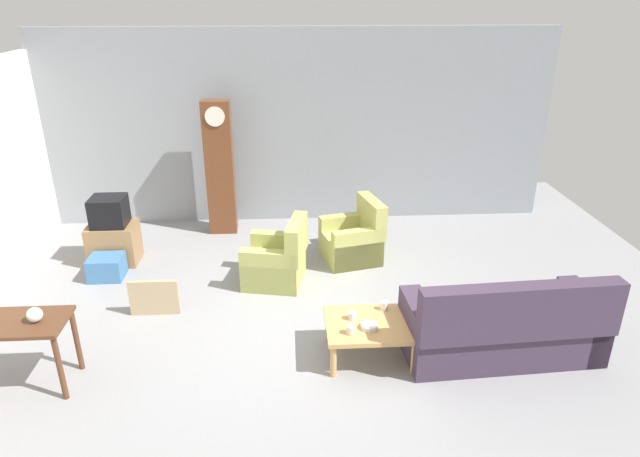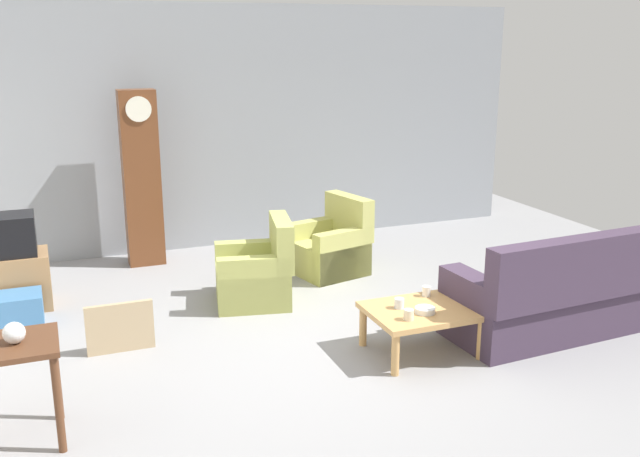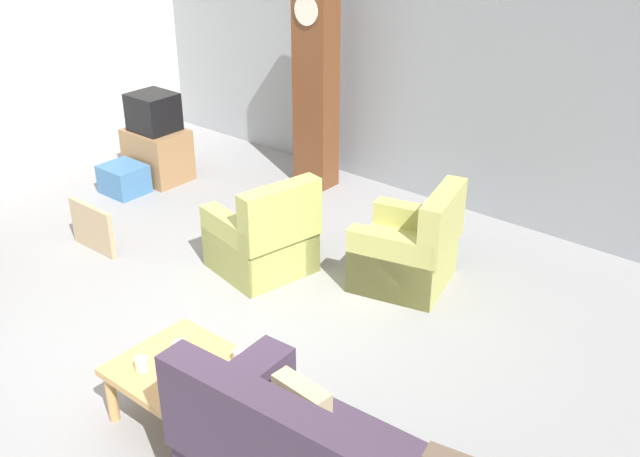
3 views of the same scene
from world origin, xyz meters
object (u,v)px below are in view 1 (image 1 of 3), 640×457
object	(u,v)px
tv_stand_cabinet	(114,243)
cup_cream_tall	(351,330)
cup_blue_rimmed	(353,316)
armchair_olive_far	(354,240)
couch_floral	(504,328)
coffee_table_wood	(370,328)
grandfather_clock	(220,168)
armchair_olive_near	(278,262)
bowl_white_stacked	(369,326)
tv_crt	(109,211)
cup_white_porcelain	(384,306)
framed_picture_leaning	(154,298)
storage_box_blue	(107,267)
glass_dome_cloche	(35,315)
console_table_dark	(0,331)

from	to	relation	value
tv_stand_cabinet	cup_cream_tall	world-z (taller)	tv_stand_cabinet
cup_blue_rimmed	armchair_olive_far	bearing A→B (deg)	82.90
couch_floral	cup_cream_tall	size ratio (longest dim) A/B	23.07
coffee_table_wood	tv_stand_cabinet	world-z (taller)	tv_stand_cabinet
grandfather_clock	tv_stand_cabinet	world-z (taller)	grandfather_clock
armchair_olive_near	bowl_white_stacked	xyz separation A→B (m)	(0.99, -1.86, 0.14)
tv_crt	cup_white_porcelain	distance (m)	4.28
framed_picture_leaning	bowl_white_stacked	world-z (taller)	bowl_white_stacked
framed_picture_leaning	tv_stand_cabinet	bearing A→B (deg)	120.44
armchair_olive_far	cup_cream_tall	world-z (taller)	armchair_olive_far
couch_floral	tv_stand_cabinet	size ratio (longest dim) A/B	3.16
storage_box_blue	glass_dome_cloche	xyz separation A→B (m)	(0.08, -2.30, 0.67)
grandfather_clock	cup_cream_tall	distance (m)	4.18
armchair_olive_far	tv_stand_cabinet	xyz separation A→B (m)	(-3.52, 0.13, -0.01)
tv_crt	framed_picture_leaning	size ratio (longest dim) A/B	0.80
glass_dome_cloche	cup_blue_rimmed	bearing A→B (deg)	6.71
grandfather_clock	glass_dome_cloche	distance (m)	4.11
tv_stand_cabinet	glass_dome_cloche	world-z (taller)	glass_dome_cloche
framed_picture_leaning	cup_cream_tall	bearing A→B (deg)	-27.58
cup_white_porcelain	cup_cream_tall	world-z (taller)	cup_white_porcelain
framed_picture_leaning	armchair_olive_far	bearing A→B (deg)	27.75
grandfather_clock	cup_white_porcelain	size ratio (longest dim) A/B	22.49
tv_crt	glass_dome_cloche	xyz separation A→B (m)	(0.10, -2.81, 0.03)
tv_stand_cabinet	tv_crt	distance (m)	0.50
couch_floral	framed_picture_leaning	size ratio (longest dim) A/B	3.58
glass_dome_cloche	framed_picture_leaning	bearing A→B (deg)	58.48
grandfather_clock	framed_picture_leaning	bearing A→B (deg)	-103.05
glass_dome_cloche	couch_floral	bearing A→B (deg)	2.38
coffee_table_wood	cup_white_porcelain	xyz separation A→B (m)	(0.19, 0.26, 0.11)
console_table_dark	couch_floral	bearing A→B (deg)	2.05
storage_box_blue	cup_blue_rimmed	world-z (taller)	cup_blue_rimmed
storage_box_blue	cup_cream_tall	xyz separation A→B (m)	(3.16, -2.21, 0.31)
bowl_white_stacked	couch_floral	bearing A→B (deg)	0.48
storage_box_blue	cup_cream_tall	distance (m)	3.87
armchair_olive_near	cup_white_porcelain	distance (m)	1.93
framed_picture_leaning	storage_box_blue	bearing A→B (deg)	130.85
grandfather_clock	tv_stand_cabinet	size ratio (longest dim) A/B	3.19
tv_stand_cabinet	cup_white_porcelain	size ratio (longest dim) A/B	7.05
tv_crt	cup_white_porcelain	bearing A→B (deg)	-32.09
cup_blue_rimmed	coffee_table_wood	bearing A→B (deg)	-24.04
couch_floral	tv_stand_cabinet	world-z (taller)	couch_floral
framed_picture_leaning	bowl_white_stacked	bearing A→B (deg)	-23.92
armchair_olive_near	cup_blue_rimmed	size ratio (longest dim) A/B	10.08
couch_floral	armchair_olive_near	bearing A→B (deg)	143.11
armchair_olive_far	bowl_white_stacked	bearing A→B (deg)	-92.96
armchair_olive_near	glass_dome_cloche	xyz separation A→B (m)	(-2.30, -2.04, 0.53)
armchair_olive_near	coffee_table_wood	world-z (taller)	armchair_olive_near
grandfather_clock	cup_cream_tall	bearing A→B (deg)	-65.74
armchair_olive_far	grandfather_clock	world-z (taller)	grandfather_clock
storage_box_blue	cup_white_porcelain	distance (m)	4.01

